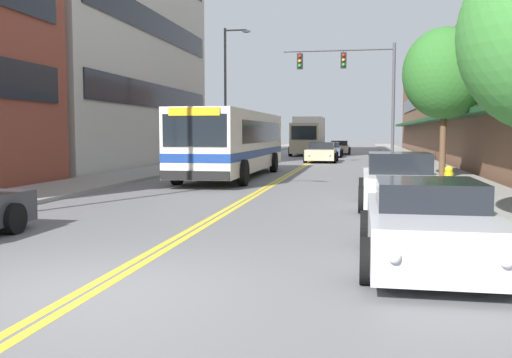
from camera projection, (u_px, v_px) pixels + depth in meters
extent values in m
plane|color=slate|center=(316.00, 159.00, 43.61)|extent=(240.00, 240.00, 0.00)
cube|color=gray|center=(228.00, 157.00, 44.87)|extent=(2.94, 106.00, 0.13)
cube|color=gray|center=(410.00, 159.00, 42.34)|extent=(2.94, 106.00, 0.13)
cube|color=yellow|center=(315.00, 159.00, 43.63)|extent=(0.14, 106.00, 0.01)
cube|color=yellow|center=(317.00, 159.00, 43.59)|extent=(0.14, 106.00, 0.01)
cube|color=black|center=(159.00, 96.00, 34.35)|extent=(0.08, 19.02, 1.40)
cube|color=black|center=(158.00, 26.00, 34.01)|extent=(0.08, 19.02, 1.40)
cube|color=brown|center=(493.00, 103.00, 40.98)|extent=(8.00, 68.00, 8.24)
cube|color=#1E4C28|center=(427.00, 120.00, 41.90)|extent=(1.10, 61.20, 0.24)
cube|color=black|center=(435.00, 90.00, 41.63)|extent=(0.08, 61.20, 1.40)
cube|color=silver|center=(234.00, 141.00, 25.80)|extent=(2.54, 12.47, 2.57)
cube|color=navy|center=(234.00, 152.00, 25.84)|extent=(2.56, 12.49, 0.32)
cube|color=black|center=(237.00, 132.00, 26.38)|extent=(2.57, 9.72, 0.92)
cube|color=black|center=(194.00, 130.00, 19.64)|extent=(2.29, 0.04, 1.13)
cube|color=yellow|center=(194.00, 112.00, 19.57)|extent=(1.83, 0.06, 0.28)
cube|color=black|center=(194.00, 176.00, 19.74)|extent=(2.49, 0.08, 0.32)
cylinder|color=black|center=(177.00, 172.00, 21.98)|extent=(0.30, 1.00, 1.00)
cylinder|color=black|center=(243.00, 173.00, 21.50)|extent=(0.30, 1.00, 1.00)
cylinder|color=black|center=(224.00, 162.00, 29.49)|extent=(0.30, 1.00, 1.00)
cylinder|color=black|center=(274.00, 162.00, 29.02)|extent=(0.30, 1.00, 1.00)
cylinder|color=black|center=(14.00, 219.00, 11.32)|extent=(0.22, 0.62, 0.62)
cube|color=red|center=(27.00, 202.00, 12.23)|extent=(0.18, 0.04, 0.10)
cube|color=#19234C|center=(243.00, 156.00, 37.76)|extent=(1.91, 4.53, 0.60)
cube|color=black|center=(244.00, 148.00, 37.90)|extent=(1.64, 1.99, 0.45)
cylinder|color=black|center=(224.00, 159.00, 36.58)|extent=(0.22, 0.63, 0.63)
cylinder|color=black|center=(254.00, 159.00, 36.23)|extent=(0.22, 0.63, 0.63)
cylinder|color=black|center=(233.00, 157.00, 39.33)|extent=(0.22, 0.63, 0.63)
cylinder|color=black|center=(261.00, 157.00, 38.98)|extent=(0.22, 0.63, 0.63)
sphere|color=silver|center=(225.00, 157.00, 35.65)|extent=(0.16, 0.16, 0.16)
sphere|color=silver|center=(246.00, 157.00, 35.40)|extent=(0.16, 0.16, 0.16)
cube|color=red|center=(240.00, 154.00, 40.11)|extent=(0.18, 0.04, 0.10)
cube|color=red|center=(259.00, 154.00, 39.87)|extent=(0.18, 0.04, 0.10)
cube|color=#B7B7BC|center=(428.00, 231.00, 8.68)|extent=(1.78, 4.23, 0.70)
cube|color=black|center=(428.00, 193.00, 8.80)|extent=(1.53, 1.86, 0.41)
cylinder|color=black|center=(368.00, 261.00, 7.57)|extent=(0.22, 0.63, 0.63)
cylinder|color=black|center=(366.00, 228.00, 10.15)|extent=(0.22, 0.63, 0.63)
cylinder|color=black|center=(474.00, 231.00, 9.82)|extent=(0.22, 0.63, 0.63)
sphere|color=silver|center=(394.00, 257.00, 6.69)|extent=(0.16, 0.16, 0.16)
sphere|color=silver|center=(507.00, 261.00, 6.47)|extent=(0.16, 0.16, 0.16)
cube|color=red|center=(381.00, 209.00, 10.88)|extent=(0.18, 0.04, 0.10)
cube|color=red|center=(451.00, 211.00, 10.64)|extent=(0.18, 0.04, 0.10)
cube|color=white|center=(399.00, 186.00, 15.43)|extent=(1.89, 4.37, 0.74)
cube|color=black|center=(399.00, 163.00, 15.54)|extent=(1.62, 1.92, 0.54)
cylinder|color=black|center=(363.00, 199.00, 14.29)|extent=(0.22, 0.69, 0.69)
cylinder|color=black|center=(443.00, 201.00, 13.94)|extent=(0.22, 0.69, 0.69)
cylinder|color=black|center=(362.00, 189.00, 16.95)|extent=(0.22, 0.69, 0.69)
cylinder|color=black|center=(430.00, 190.00, 16.60)|extent=(0.22, 0.69, 0.69)
sphere|color=silver|center=(376.00, 193.00, 13.38)|extent=(0.16, 0.16, 0.16)
sphere|color=silver|center=(434.00, 194.00, 13.14)|extent=(0.16, 0.16, 0.16)
cube|color=red|center=(372.00, 178.00, 17.70)|extent=(0.18, 0.04, 0.10)
cube|color=red|center=(417.00, 179.00, 17.45)|extent=(0.18, 0.04, 0.10)
cube|color=beige|center=(339.00, 149.00, 53.45)|extent=(1.75, 4.37, 0.64)
cube|color=black|center=(340.00, 143.00, 53.58)|extent=(1.50, 1.92, 0.44)
cylinder|color=black|center=(329.00, 151.00, 52.30)|extent=(0.22, 0.63, 0.63)
cylinder|color=black|center=(349.00, 151.00, 51.97)|extent=(0.22, 0.63, 0.63)
cylinder|color=black|center=(331.00, 150.00, 54.95)|extent=(0.22, 0.63, 0.63)
cylinder|color=black|center=(349.00, 150.00, 54.63)|extent=(0.22, 0.63, 0.63)
sphere|color=silver|center=(332.00, 149.00, 51.39)|extent=(0.16, 0.16, 0.16)
sphere|color=silver|center=(345.00, 149.00, 51.17)|extent=(0.16, 0.16, 0.16)
cube|color=red|center=(334.00, 148.00, 55.71)|extent=(0.18, 0.04, 0.10)
cube|color=red|center=(347.00, 148.00, 55.49)|extent=(0.18, 0.04, 0.10)
cube|color=#BCAD89|center=(321.00, 154.00, 39.04)|extent=(1.92, 4.57, 0.70)
cube|color=black|center=(322.00, 146.00, 39.18)|extent=(1.65, 2.01, 0.47)
cylinder|color=black|center=(305.00, 158.00, 37.85)|extent=(0.22, 0.69, 0.69)
cylinder|color=black|center=(335.00, 158.00, 37.49)|extent=(0.22, 0.69, 0.69)
cylinder|color=black|center=(309.00, 156.00, 40.63)|extent=(0.22, 0.69, 0.69)
cylinder|color=black|center=(337.00, 156.00, 40.27)|extent=(0.22, 0.69, 0.69)
sphere|color=silver|center=(309.00, 155.00, 36.90)|extent=(0.16, 0.16, 0.16)
sphere|color=silver|center=(329.00, 155.00, 36.66)|extent=(0.16, 0.16, 0.16)
cube|color=red|center=(314.00, 152.00, 41.42)|extent=(0.18, 0.04, 0.10)
cube|color=red|center=(333.00, 153.00, 41.17)|extent=(0.18, 0.04, 0.10)
cube|color=#475675|center=(329.00, 151.00, 47.26)|extent=(1.89, 4.78, 0.62)
cube|color=black|center=(330.00, 145.00, 47.41)|extent=(1.62, 2.10, 0.42)
cylinder|color=black|center=(316.00, 154.00, 46.00)|extent=(0.22, 0.61, 0.61)
cylinder|color=black|center=(341.00, 154.00, 45.65)|extent=(0.22, 0.61, 0.61)
cylinder|color=black|center=(319.00, 153.00, 48.90)|extent=(0.22, 0.61, 0.61)
cylinder|color=black|center=(342.00, 153.00, 48.55)|extent=(0.22, 0.61, 0.61)
sphere|color=silver|center=(319.00, 152.00, 45.02)|extent=(0.16, 0.16, 0.16)
sphere|color=silver|center=(336.00, 152.00, 44.78)|extent=(0.16, 0.16, 0.16)
cube|color=red|center=(323.00, 150.00, 49.73)|extent=(0.18, 0.04, 0.10)
cube|color=red|center=(339.00, 150.00, 49.49)|extent=(0.18, 0.04, 0.10)
cube|color=#BCAD89|center=(305.00, 138.00, 48.15)|extent=(2.45, 2.28, 2.57)
cube|color=black|center=(304.00, 133.00, 46.98)|extent=(2.09, 0.04, 1.13)
cube|color=white|center=(309.00, 135.00, 51.85)|extent=(2.50, 5.32, 3.15)
cylinder|color=black|center=(290.00, 151.00, 48.47)|extent=(0.28, 0.84, 0.84)
cylinder|color=black|center=(320.00, 152.00, 48.01)|extent=(0.28, 0.84, 0.84)
cylinder|color=black|center=(297.00, 149.00, 53.76)|extent=(0.28, 0.84, 0.84)
cylinder|color=black|center=(324.00, 150.00, 53.30)|extent=(0.28, 0.84, 0.84)
cylinder|color=#47474C|center=(393.00, 105.00, 33.39)|extent=(0.18, 0.18, 7.23)
cylinder|color=#47474C|center=(338.00, 50.00, 33.71)|extent=(6.48, 0.11, 0.11)
cube|color=black|center=(344.00, 60.00, 33.70)|extent=(0.34, 0.26, 0.92)
sphere|color=red|center=(344.00, 55.00, 33.52)|extent=(0.18, 0.18, 0.18)
sphere|color=yellow|center=(343.00, 60.00, 33.54)|extent=(0.18, 0.18, 0.18)
sphere|color=green|center=(343.00, 65.00, 33.57)|extent=(0.18, 0.18, 0.18)
cylinder|color=black|center=(344.00, 51.00, 33.66)|extent=(0.02, 0.02, 0.14)
cube|color=black|center=(300.00, 61.00, 34.17)|extent=(0.34, 0.26, 0.92)
sphere|color=red|center=(300.00, 56.00, 33.99)|extent=(0.18, 0.18, 0.18)
sphere|color=yellow|center=(300.00, 61.00, 34.01)|extent=(0.18, 0.18, 0.18)
sphere|color=green|center=(300.00, 66.00, 34.04)|extent=(0.18, 0.18, 0.18)
cylinder|color=black|center=(300.00, 52.00, 34.13)|extent=(0.02, 0.02, 0.14)
cylinder|color=#47474C|center=(225.00, 96.00, 36.80)|extent=(0.16, 0.16, 8.68)
cylinder|color=#47474C|center=(236.00, 30.00, 36.33)|extent=(1.40, 0.10, 0.10)
ellipsoid|color=#B2B2B7|center=(247.00, 31.00, 36.21)|extent=(0.56, 0.28, 0.20)
cylinder|color=brown|center=(443.00, 144.00, 23.47)|extent=(0.27, 0.27, 2.87)
ellipsoid|color=#2D6B28|center=(445.00, 73.00, 23.23)|extent=(3.39, 3.39, 3.73)
cylinder|color=yellow|center=(448.00, 184.00, 16.87)|extent=(0.27, 0.27, 0.73)
sphere|color=yellow|center=(449.00, 170.00, 16.84)|extent=(0.24, 0.24, 0.24)
cylinder|color=yellow|center=(442.00, 181.00, 16.90)|extent=(0.08, 0.12, 0.12)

